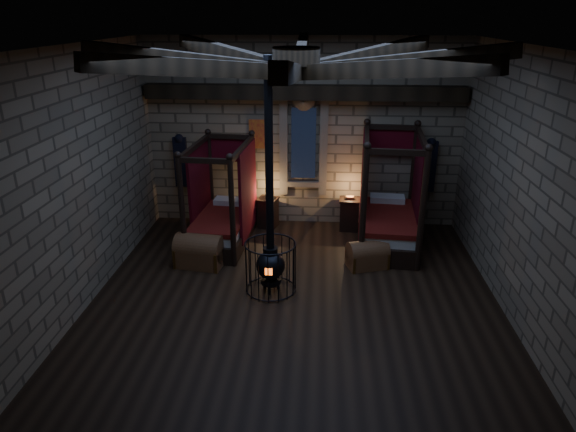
# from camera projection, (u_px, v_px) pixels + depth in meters

# --- Properties ---
(room) EXTENTS (7.02, 7.02, 4.29)m
(room) POSITION_uv_depth(u_px,v_px,m) (296.00, 77.00, 7.70)
(room) COLOR black
(room) RESTS_ON ground
(bed_left) EXTENTS (1.24, 2.15, 2.16)m
(bed_left) POSITION_uv_depth(u_px,v_px,m) (223.00, 219.00, 10.95)
(bed_left) COLOR black
(bed_left) RESTS_ON ground
(bed_right) EXTENTS (1.37, 2.36, 2.37)m
(bed_right) POSITION_uv_depth(u_px,v_px,m) (388.00, 218.00, 10.86)
(bed_right) COLOR black
(bed_right) RESTS_ON ground
(trunk_left) EXTENTS (0.98, 0.70, 0.66)m
(trunk_left) POSITION_uv_depth(u_px,v_px,m) (200.00, 251.00, 10.02)
(trunk_left) COLOR brown
(trunk_left) RESTS_ON ground
(trunk_right) EXTENTS (0.86, 0.68, 0.56)m
(trunk_right) POSITION_uv_depth(u_px,v_px,m) (367.00, 255.00, 9.97)
(trunk_right) COLOR brown
(trunk_right) RESTS_ON ground
(nightstand_left) EXTENTS (0.53, 0.52, 0.85)m
(nightstand_left) POSITION_uv_depth(u_px,v_px,m) (268.00, 212.00, 11.80)
(nightstand_left) COLOR black
(nightstand_left) RESTS_ON ground
(nightstand_right) EXTENTS (0.47, 0.45, 0.80)m
(nightstand_right) POSITION_uv_depth(u_px,v_px,m) (349.00, 214.00, 11.66)
(nightstand_right) COLOR black
(nightstand_right) RESTS_ON ground
(stove) EXTENTS (0.91, 0.91, 4.05)m
(stove) POSITION_uv_depth(u_px,v_px,m) (271.00, 261.00, 8.99)
(stove) COLOR black
(stove) RESTS_ON ground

